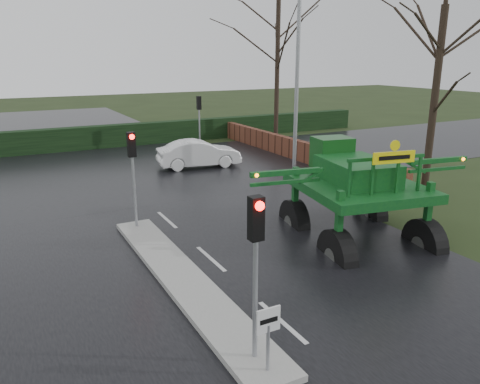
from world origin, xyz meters
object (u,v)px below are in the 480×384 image
keep_left_sign (268,329)px  traffic_signal_near (256,244)px  traffic_signal_far (199,111)px  crop_sprayer (337,189)px  white_sedan (199,167)px  traffic_signal_mid (132,159)px  street_light_right (293,56)px

keep_left_sign → traffic_signal_near: (0.00, 0.49, 1.53)m
traffic_signal_far → crop_sprayer: 17.75m
traffic_signal_near → crop_sprayer: crop_sprayer is taller
keep_left_sign → white_sedan: keep_left_sign is taller
traffic_signal_near → traffic_signal_mid: bearing=90.0°
crop_sprayer → white_sedan: size_ratio=1.74×
street_light_right → traffic_signal_far: bearing=101.9°
traffic_signal_near → street_light_right: size_ratio=0.35×
keep_left_sign → traffic_signal_far: bearing=70.1°
white_sedan → traffic_signal_near: bearing=168.9°
street_light_right → traffic_signal_mid: bearing=-154.6°
keep_left_sign → white_sedan: (5.86, 17.11, -1.06)m
white_sedan → traffic_signal_mid: bearing=152.5°
street_light_right → white_sedan: bearing=135.2°
white_sedan → keep_left_sign: bearing=169.4°
traffic_signal_near → crop_sprayer: (4.84, 3.52, -0.46)m
traffic_signal_near → traffic_signal_mid: size_ratio=1.00×
street_light_right → crop_sprayer: bearing=-116.1°
street_light_right → keep_left_sign: bearing=-125.1°
traffic_signal_mid → crop_sprayer: bearing=-45.8°
traffic_signal_near → street_light_right: street_light_right is taller
street_light_right → white_sedan: size_ratio=2.19×
traffic_signal_far → street_light_right: size_ratio=0.35×
traffic_signal_near → crop_sprayer: size_ratio=0.44×
keep_left_sign → traffic_signal_far: 22.93m
traffic_signal_near → traffic_signal_far: 22.42m
traffic_signal_near → white_sedan: bearing=70.6°
traffic_signal_near → traffic_signal_far: size_ratio=1.00×
traffic_signal_far → crop_sprayer: (-2.96, -17.50, -0.46)m
keep_left_sign → traffic_signal_near: size_ratio=0.38×
traffic_signal_near → traffic_signal_mid: (0.00, 8.50, 0.00)m
white_sedan → crop_sprayer: bearing=-176.1°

